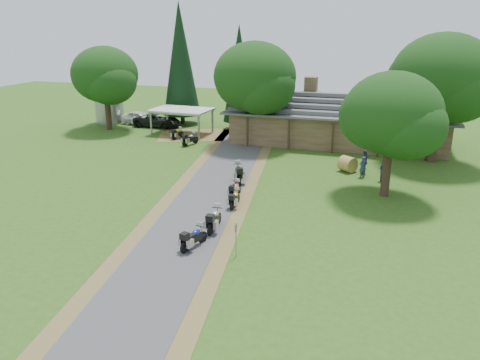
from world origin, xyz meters
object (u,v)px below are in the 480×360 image
(car_white_sedan, at_px, (140,116))
(motorcycle_carport_b, at_px, (190,138))
(motorcycle_row_a, at_px, (194,237))
(motorcycle_row_e, at_px, (239,172))
(motorcycle_carport_a, at_px, (178,133))
(motorcycle_row_d, at_px, (235,189))
(silo, at_px, (108,94))
(lodge, at_px, (338,118))
(hay_bale, at_px, (348,164))
(motorcycle_row_b, at_px, (214,218))
(carport, at_px, (182,121))
(car_dark_suv, at_px, (157,117))
(motorcycle_row_c, at_px, (235,198))

(car_white_sedan, xyz_separation_m, motorcycle_carport_b, (9.35, -7.33, -0.35))
(motorcycle_row_a, xyz_separation_m, motorcycle_row_e, (-1.00, 11.08, 0.11))
(car_white_sedan, distance_m, motorcycle_carport_a, 8.76)
(motorcycle_carport_a, distance_m, motorcycle_carport_b, 3.14)
(motorcycle_row_d, bearing_deg, silo, 50.21)
(motorcycle_row_d, bearing_deg, motorcycle_row_a, -175.71)
(lodge, xyz_separation_m, hay_bale, (1.83, -9.79, -1.84))
(silo, xyz_separation_m, hay_bale, (28.91, -12.00, -2.75))
(motorcycle_row_d, relative_size, motorcycle_carport_b, 0.88)
(silo, xyz_separation_m, motorcycle_row_a, (22.39, -28.08, -2.73))
(motorcycle_row_e, bearing_deg, motorcycle_row_b, 165.23)
(carport, height_order, car_dark_suv, carport)
(hay_bale, bearing_deg, motorcycle_row_c, -122.50)
(motorcycle_row_d, bearing_deg, car_white_sedan, 44.60)
(silo, distance_m, motorcycle_row_a, 36.02)
(motorcycle_row_b, xyz_separation_m, motorcycle_row_c, (0.02, 3.77, -0.11))
(motorcycle_row_b, xyz_separation_m, hay_bale, (6.28, 13.61, -0.07))
(motorcycle_row_b, bearing_deg, hay_bale, -27.89)
(silo, relative_size, motorcycle_carport_a, 3.91)
(car_dark_suv, relative_size, motorcycle_carport_a, 3.41)
(silo, bearing_deg, motorcycle_row_c, -43.96)
(carport, distance_m, motorcycle_row_d, 20.41)
(silo, height_order, hay_bale, silo)
(motorcycle_row_a, height_order, motorcycle_row_d, motorcycle_row_a)
(motorcycle_row_a, height_order, motorcycle_carport_b, motorcycle_carport_b)
(silo, xyz_separation_m, motorcycle_carport_a, (11.29, -5.50, -2.77))
(silo, bearing_deg, car_dark_suv, -6.81)
(lodge, height_order, carport, lodge)
(lodge, bearing_deg, motorcycle_row_a, -100.28)
(motorcycle_row_d, bearing_deg, lodge, -12.78)
(motorcycle_row_a, distance_m, motorcycle_carport_b, 22.25)
(motorcycle_row_b, xyz_separation_m, motorcycle_row_d, (-0.47, 5.42, -0.12))
(hay_bale, bearing_deg, motorcycle_row_e, -146.40)
(car_dark_suv, relative_size, motorcycle_row_a, 3.20)
(motorcycle_row_e, bearing_deg, motorcycle_row_c, 171.56)
(car_dark_suv, height_order, motorcycle_row_c, car_dark_suv)
(lodge, relative_size, motorcycle_row_a, 11.70)
(silo, relative_size, motorcycle_carport_b, 3.53)
(lodge, relative_size, motorcycle_row_d, 12.84)
(motorcycle_row_e, height_order, hay_bale, motorcycle_row_e)
(motorcycle_row_a, bearing_deg, motorcycle_carport_a, 42.81)
(motorcycle_row_d, bearing_deg, motorcycle_carport_a, 39.04)
(motorcycle_row_b, distance_m, motorcycle_carport_a, 23.09)
(motorcycle_row_e, height_order, motorcycle_carport_b, motorcycle_row_e)
(motorcycle_row_a, bearing_deg, lodge, 6.34)
(motorcycle_row_a, xyz_separation_m, motorcycle_row_c, (0.25, 6.24, -0.05))
(carport, height_order, motorcycle_row_b, carport)
(carport, xyz_separation_m, motorcycle_row_e, (10.58, -13.76, -0.60))
(motorcycle_carport_b, bearing_deg, motorcycle_row_c, -127.67)
(car_dark_suv, bearing_deg, carport, -119.53)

